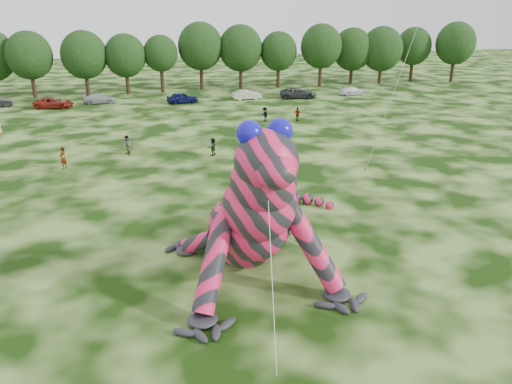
{
  "coord_description": "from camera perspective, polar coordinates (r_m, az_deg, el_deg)",
  "views": [
    {
      "loc": [
        -4.02,
        -22.67,
        12.41
      ],
      "look_at": [
        1.54,
        -0.59,
        4.0
      ],
      "focal_mm": 35.0,
      "sensor_mm": 36.0,
      "label": 1
    }
  ],
  "objects": [
    {
      "name": "tree_17",
      "position": [
        97.36,
        21.75,
        14.63
      ],
      "size": [
        6.98,
        6.28,
        10.3
      ],
      "primitive_type": null,
      "color": "black",
      "rests_on": "ground"
    },
    {
      "name": "car_2",
      "position": [
        71.75,
        -22.13,
        9.41
      ],
      "size": [
        5.21,
        2.93,
        1.38
      ],
      "primitive_type": "imported",
      "rotation": [
        0.0,
        0.0,
        1.44
      ],
      "color": "maroon",
      "rests_on": "ground"
    },
    {
      "name": "car_5",
      "position": [
        73.19,
        -1.07,
        11.06
      ],
      "size": [
        4.33,
        1.93,
        1.38
      ],
      "primitive_type": "imported",
      "rotation": [
        0.0,
        0.0,
        1.68
      ],
      "color": "beige",
      "rests_on": "ground"
    },
    {
      "name": "spectator_3",
      "position": [
        59.02,
        4.77,
        8.85
      ],
      "size": [
        0.87,
        0.95,
        1.56
      ],
      "primitive_type": "imported",
      "rotation": [
        0.0,
        0.0,
        2.25
      ],
      "color": "gray",
      "rests_on": "ground"
    },
    {
      "name": "inflatable_gecko",
      "position": [
        25.01,
        -2.03,
        0.9
      ],
      "size": [
        15.06,
        17.46,
        8.24
      ],
      "primitive_type": null,
      "rotation": [
        0.0,
        0.0,
        0.07
      ],
      "color": "#E92057",
      "rests_on": "ground"
    },
    {
      "name": "ground",
      "position": [
        26.16,
        -3.63,
        -8.09
      ],
      "size": [
        240.0,
        240.0,
        0.0
      ],
      "primitive_type": "plane",
      "color": "#16330A",
      "rests_on": "ground"
    },
    {
      "name": "tree_8",
      "position": [
        80.05,
        -14.65,
        13.96
      ],
      "size": [
        6.14,
        5.53,
        8.94
      ],
      "primitive_type": null,
      "color": "black",
      "rests_on": "ground"
    },
    {
      "name": "tree_12",
      "position": [
        84.3,
        2.58,
        14.87
      ],
      "size": [
        5.99,
        5.39,
        8.97
      ],
      "primitive_type": null,
      "color": "black",
      "rests_on": "ground"
    },
    {
      "name": "car_4",
      "position": [
        71.07,
        -8.43,
        10.6
      ],
      "size": [
        4.44,
        2.22,
        1.45
      ],
      "primitive_type": "imported",
      "rotation": [
        0.0,
        0.0,
        1.69
      ],
      "color": "#0D1243",
      "rests_on": "ground"
    },
    {
      "name": "tree_15",
      "position": [
        91.29,
        14.15,
        14.92
      ],
      "size": [
        7.17,
        6.45,
        9.63
      ],
      "primitive_type": null,
      "color": "black",
      "rests_on": "ground"
    },
    {
      "name": "spectator_5",
      "position": [
        44.87,
        -4.95,
        5.18
      ],
      "size": [
        1.27,
        1.41,
        1.56
      ],
      "primitive_type": "imported",
      "rotation": [
        0.0,
        0.0,
        4.03
      ],
      "color": "gray",
      "rests_on": "ground"
    },
    {
      "name": "spectator_2",
      "position": [
        58.6,
        1.01,
        8.86
      ],
      "size": [
        0.84,
        1.17,
        1.63
      ],
      "primitive_type": "imported",
      "rotation": [
        0.0,
        0.0,
        4.95
      ],
      "color": "gray",
      "rests_on": "ground"
    },
    {
      "name": "tree_14",
      "position": [
        89.94,
        10.93,
        15.01
      ],
      "size": [
        6.82,
        6.14,
        9.4
      ],
      "primitive_type": null,
      "color": "black",
      "rests_on": "ground"
    },
    {
      "name": "tree_9",
      "position": [
        80.58,
        -10.78,
        14.19
      ],
      "size": [
        5.27,
        4.74,
        8.68
      ],
      "primitive_type": null,
      "color": "black",
      "rests_on": "ground"
    },
    {
      "name": "car_3",
      "position": [
        73.22,
        -17.4,
        10.14
      ],
      "size": [
        4.68,
        2.16,
        1.33
      ],
      "primitive_type": "imported",
      "rotation": [
        0.0,
        0.0,
        1.5
      ],
      "color": "#A4ABAF",
      "rests_on": "ground"
    },
    {
      "name": "spectator_1",
      "position": [
        46.34,
        -14.51,
        5.2
      ],
      "size": [
        0.95,
        1.04,
        1.73
      ],
      "primitive_type": "imported",
      "rotation": [
        0.0,
        0.0,
        5.14
      ],
      "color": "gray",
      "rests_on": "ground"
    },
    {
      "name": "tree_7",
      "position": [
        80.08,
        -18.97,
        13.73
      ],
      "size": [
        6.68,
        6.01,
        9.48
      ],
      "primitive_type": null,
      "color": "black",
      "rests_on": "ground"
    },
    {
      "name": "tree_11",
      "position": [
        83.13,
        -1.77,
        15.18
      ],
      "size": [
        7.01,
        6.31,
        10.07
      ],
      "primitive_type": null,
      "color": "black",
      "rests_on": "ground"
    },
    {
      "name": "tree_6",
      "position": [
        80.87,
        -24.37,
        13.11
      ],
      "size": [
        6.52,
        5.86,
        9.49
      ],
      "primitive_type": null,
      "color": "black",
      "rests_on": "ground"
    },
    {
      "name": "car_6",
      "position": [
        74.41,
        4.84,
        11.19
      ],
      "size": [
        5.73,
        3.41,
        1.49
      ],
      "primitive_type": "imported",
      "rotation": [
        0.0,
        0.0,
        1.39
      ],
      "color": "#2A2B2D",
      "rests_on": "ground"
    },
    {
      "name": "tree_16",
      "position": [
        96.11,
        17.49,
        14.78
      ],
      "size": [
        6.26,
        5.63,
        9.37
      ],
      "primitive_type": null,
      "color": "black",
      "rests_on": "ground"
    },
    {
      "name": "car_7",
      "position": [
        78.48,
        10.98,
        11.28
      ],
      "size": [
        4.49,
        2.33,
        1.24
      ],
      "primitive_type": "imported",
      "rotation": [
        0.0,
        0.0,
        1.71
      ],
      "color": "white",
      "rests_on": "ground"
    },
    {
      "name": "tree_13",
      "position": [
        85.98,
        7.43,
        15.22
      ],
      "size": [
        6.83,
        6.15,
        10.13
      ],
      "primitive_type": null,
      "color": "black",
      "rests_on": "ground"
    },
    {
      "name": "tree_10",
      "position": [
        82.36,
        -6.33,
        15.18
      ],
      "size": [
        7.09,
        6.38,
        10.5
      ],
      "primitive_type": null,
      "color": "black",
      "rests_on": "ground"
    },
    {
      "name": "spectator_0",
      "position": [
        43.72,
        -21.18,
        3.64
      ],
      "size": [
        0.71,
        0.79,
        1.82
      ],
      "primitive_type": "imported",
      "rotation": [
        0.0,
        0.0,
        4.19
      ],
      "color": "gray",
      "rests_on": "ground"
    }
  ]
}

